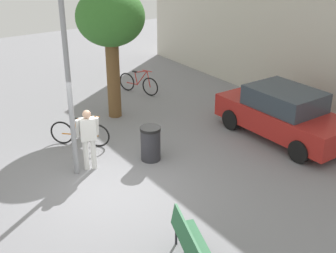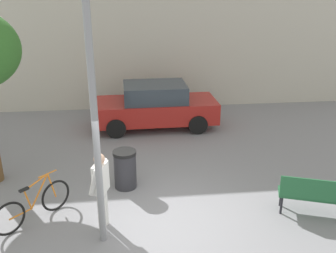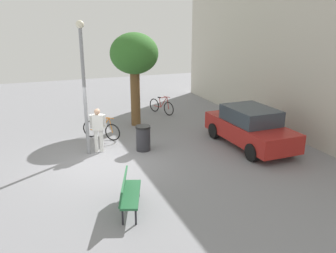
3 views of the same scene
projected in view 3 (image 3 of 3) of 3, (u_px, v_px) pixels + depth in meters
The scene contains 10 objects.
ground_plane at pixel (106, 162), 12.52m from camera, with size 36.00×36.00×0.00m, color gray.
building_facade at pixel (316, 57), 14.60m from camera, with size 19.81×2.00×6.65m, color beige.
lamppost at pixel (84, 79), 12.55m from camera, with size 0.28×0.28×4.78m.
person_by_lamppost at pixel (98, 127), 13.24m from camera, with size 0.40×0.63×1.67m.
park_bench at pixel (128, 191), 9.29m from camera, with size 1.67×0.98×0.92m.
plaza_tree at pixel (134, 56), 15.93m from camera, with size 2.17×2.17×4.24m.
bicycle_red at pixel (161, 106), 18.74m from camera, with size 1.69×0.75×0.97m.
bicycle_orange at pixel (101, 130), 14.83m from camera, with size 1.31×1.32×0.97m.
parked_car_red at pixel (250, 127), 13.91m from camera, with size 4.23×1.88×1.55m.
trash_bin at pixel (143, 138), 13.53m from camera, with size 0.57×0.57×0.96m.
Camera 3 is at (11.60, -2.17, 4.88)m, focal length 38.26 mm.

